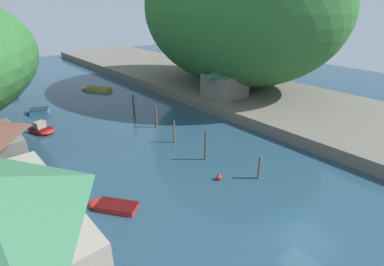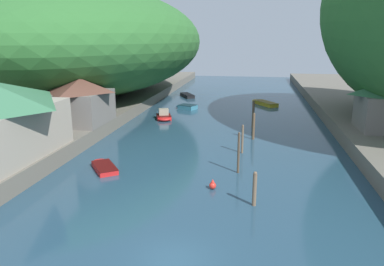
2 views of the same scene
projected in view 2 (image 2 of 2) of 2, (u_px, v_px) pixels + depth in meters
The scene contains 16 objects.
water_surface at pixel (223, 128), 48.36m from camera, with size 130.00×130.00×0.00m, color #234256.
left_bank at pixel (49, 116), 52.08m from camera, with size 22.00×120.00×1.56m.
hillside_left at pixel (83, 42), 63.55m from camera, with size 39.49×55.29×18.06m.
boathouse_shed at pixel (81, 100), 43.56m from camera, with size 6.03×7.66×5.26m.
boat_far_right_bank at pixel (103, 166), 33.47m from camera, with size 3.82×4.45×0.45m.
boat_cabin_cruiser at pixel (186, 95), 73.73m from camera, with size 4.14×6.00×0.59m.
boat_near_quay at pixel (186, 107), 60.99m from camera, with size 3.83×3.13×0.71m.
boat_small_dinghy at pixel (164, 116), 53.19m from camera, with size 2.93×3.92×1.47m.
boat_yellow_tender at pixel (263, 103), 64.97m from camera, with size 4.88×6.32×0.63m.
mooring_post_nearest at pixel (255, 189), 25.86m from camera, with size 0.29×0.29×2.52m.
mooring_post_second at pixel (239, 153), 31.99m from camera, with size 0.21×0.21×3.64m.
mooring_post_middle at pixel (242, 139), 37.58m from camera, with size 0.22×0.22×2.95m.
mooring_post_fourth at pixel (254, 126), 42.63m from camera, with size 0.30×0.30×3.08m.
mooring_post_farthest at pixel (253, 114), 48.08m from camera, with size 0.30×0.30×3.56m.
channel_buoy_near at pixel (213, 185), 28.93m from camera, with size 0.54×0.54×0.82m.
person_on_quay at pixel (61, 127), 38.05m from camera, with size 0.22×0.38×1.69m.
Camera 2 is at (3.84, -17.00, 11.48)m, focal length 35.00 mm.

